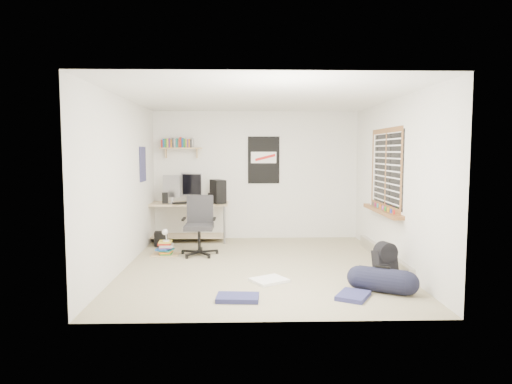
{
  "coord_description": "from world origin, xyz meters",
  "views": [
    {
      "loc": [
        -0.25,
        -6.72,
        1.72
      ],
      "look_at": [
        -0.05,
        0.49,
        1.08
      ],
      "focal_mm": 32.0,
      "sensor_mm": 36.0,
      "label": 1
    }
  ],
  "objects_px": {
    "backpack": "(385,264)",
    "duffel_bag": "(382,281)",
    "desk": "(185,222)",
    "office_chair": "(199,226)",
    "book_stack": "(165,246)"
  },
  "relations": [
    {
      "from": "duffel_bag",
      "to": "book_stack",
      "type": "distance_m",
      "value": 3.67
    },
    {
      "from": "backpack",
      "to": "duffel_bag",
      "type": "relative_size",
      "value": 0.67
    },
    {
      "from": "desk",
      "to": "book_stack",
      "type": "bearing_deg",
      "value": -121.42
    },
    {
      "from": "desk",
      "to": "duffel_bag",
      "type": "bearing_deg",
      "value": -72.74
    },
    {
      "from": "desk",
      "to": "office_chair",
      "type": "height_order",
      "value": "office_chair"
    },
    {
      "from": "office_chair",
      "to": "backpack",
      "type": "bearing_deg",
      "value": -29.25
    },
    {
      "from": "backpack",
      "to": "desk",
      "type": "bearing_deg",
      "value": 120.98
    },
    {
      "from": "office_chair",
      "to": "duffel_bag",
      "type": "distance_m",
      "value": 3.21
    },
    {
      "from": "duffel_bag",
      "to": "backpack",
      "type": "bearing_deg",
      "value": 98.61
    },
    {
      "from": "office_chair",
      "to": "desk",
      "type": "bearing_deg",
      "value": 107.93
    },
    {
      "from": "desk",
      "to": "office_chair",
      "type": "bearing_deg",
      "value": -95.47
    },
    {
      "from": "office_chair",
      "to": "book_stack",
      "type": "xyz_separation_m",
      "value": [
        -0.57,
        0.03,
        -0.34
      ]
    },
    {
      "from": "backpack",
      "to": "book_stack",
      "type": "height_order",
      "value": "backpack"
    },
    {
      "from": "office_chair",
      "to": "book_stack",
      "type": "bearing_deg",
      "value": 176.67
    },
    {
      "from": "desk",
      "to": "book_stack",
      "type": "relative_size",
      "value": 3.43
    }
  ]
}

